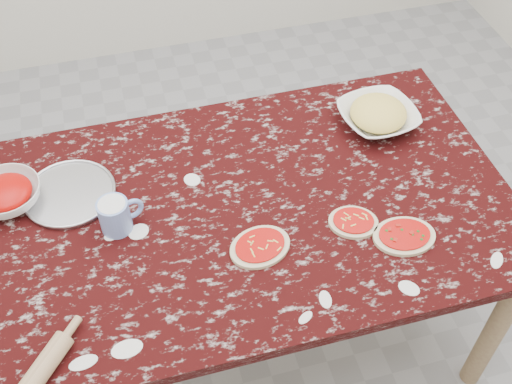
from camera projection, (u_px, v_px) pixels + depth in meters
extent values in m
plane|color=gray|center=(256.00, 326.00, 2.49)|extent=(4.00, 4.00, 0.00)
cube|color=black|center=(256.00, 207.00, 1.95)|extent=(1.60, 1.00, 0.04)
cube|color=#958054|center=(256.00, 219.00, 1.99)|extent=(1.50, 0.90, 0.08)
cylinder|color=#958054|center=(496.00, 328.00, 2.08)|extent=(0.07, 0.07, 0.71)
cylinder|color=#958054|center=(45.00, 228.00, 2.37)|extent=(0.07, 0.07, 0.71)
cylinder|color=#958054|center=(394.00, 158.00, 2.63)|extent=(0.07, 0.07, 0.71)
cylinder|color=#B2B2B7|center=(70.00, 194.00, 1.95)|extent=(0.36, 0.36, 0.01)
imported|color=white|center=(7.00, 195.00, 1.91)|extent=(0.23, 0.23, 0.07)
imported|color=white|center=(378.00, 117.00, 2.16)|extent=(0.29, 0.29, 0.06)
cylinder|color=#7997DE|center=(115.00, 216.00, 1.83)|extent=(0.09, 0.09, 0.11)
torus|color=#7997DE|center=(132.00, 209.00, 1.85)|extent=(0.08, 0.04, 0.08)
cylinder|color=silver|center=(112.00, 208.00, 1.80)|extent=(0.07, 0.07, 0.01)
ellipsoid|color=beige|center=(260.00, 247.00, 1.81)|extent=(0.22, 0.19, 0.01)
ellipsoid|color=red|center=(260.00, 245.00, 1.81)|extent=(0.18, 0.15, 0.00)
ellipsoid|color=beige|center=(353.00, 222.00, 1.87)|extent=(0.18, 0.17, 0.01)
ellipsoid|color=red|center=(353.00, 221.00, 1.87)|extent=(0.15, 0.14, 0.00)
ellipsoid|color=beige|center=(404.00, 236.00, 1.84)|extent=(0.20, 0.16, 0.01)
ellipsoid|color=red|center=(405.00, 234.00, 1.83)|extent=(0.16, 0.13, 0.00)
cylinder|color=tan|center=(33.00, 383.00, 1.51)|extent=(0.21, 0.24, 0.05)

